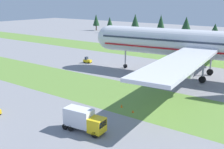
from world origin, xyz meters
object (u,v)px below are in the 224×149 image
object	(u,v)px
airliner	(199,44)
catering_truck	(84,120)
pushback_tractor	(87,60)
taxiway_marker_0	(122,106)
taxiway_marker_1	(133,111)

from	to	relation	value
airliner	catering_truck	size ratio (longest dim) A/B	10.42
airliner	pushback_tractor	size ratio (longest dim) A/B	27.39
pushback_tractor	taxiway_marker_0	world-z (taller)	pushback_tractor
catering_truck	taxiway_marker_0	world-z (taller)	catering_truck
catering_truck	taxiway_marker_1	bearing A→B (deg)	162.99
taxiway_marker_1	airliner	bearing A→B (deg)	89.41
airliner	taxiway_marker_0	xyz separation A→B (m)	(-3.38, -29.32, -8.50)
airliner	catering_truck	world-z (taller)	airliner
taxiway_marker_1	pushback_tractor	bearing A→B (deg)	142.58
catering_truck	taxiway_marker_0	xyz separation A→B (m)	(-1.06, 11.77, -1.62)
airliner	pushback_tractor	bearing A→B (deg)	90.00
airliner	taxiway_marker_0	world-z (taller)	airliner
pushback_tractor	taxiway_marker_1	xyz separation A→B (m)	(34.32, -26.25, -0.59)
catering_truck	taxiway_marker_1	world-z (taller)	catering_truck
pushback_tractor	taxiway_marker_0	size ratio (longest dim) A/B	4.08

